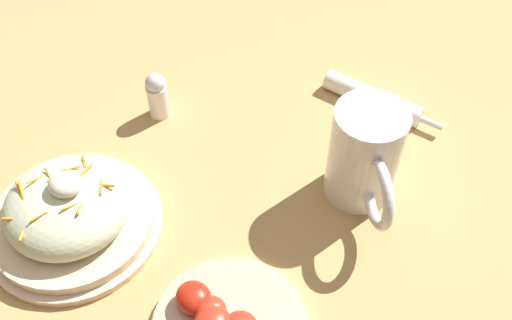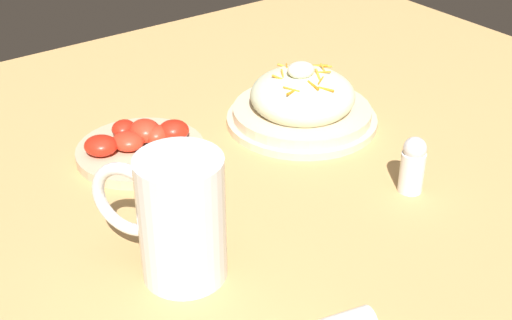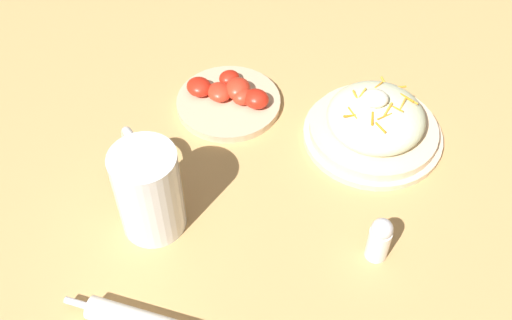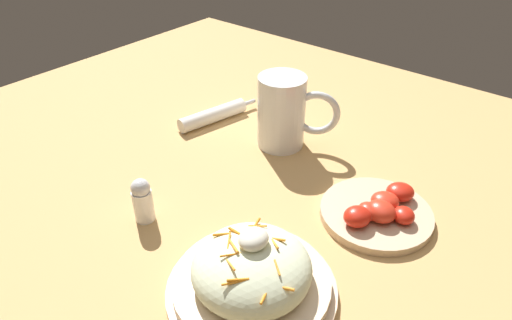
% 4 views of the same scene
% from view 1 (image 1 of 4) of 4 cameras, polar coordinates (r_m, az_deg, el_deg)
% --- Properties ---
extents(ground_plane, '(1.43, 1.43, 0.00)m').
position_cam_1_polar(ground_plane, '(0.85, -2.50, 0.95)').
color(ground_plane, tan).
extents(salad_plate, '(0.23, 0.23, 0.10)m').
position_cam_1_polar(salad_plate, '(0.78, -18.09, -4.98)').
color(salad_plate, beige).
rests_on(salad_plate, ground_plane).
extents(beer_mug, '(0.11, 0.15, 0.15)m').
position_cam_1_polar(beer_mug, '(0.76, 10.66, -0.24)').
color(beer_mug, white).
rests_on(beer_mug, ground_plane).
extents(napkin_roll, '(0.20, 0.07, 0.03)m').
position_cam_1_polar(napkin_roll, '(0.92, 11.65, 6.06)').
color(napkin_roll, white).
rests_on(napkin_roll, ground_plane).
extents(salt_shaker, '(0.03, 0.03, 0.08)m').
position_cam_1_polar(salt_shaker, '(0.89, -9.83, 6.42)').
color(salt_shaker, white).
rests_on(salt_shaker, ground_plane).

